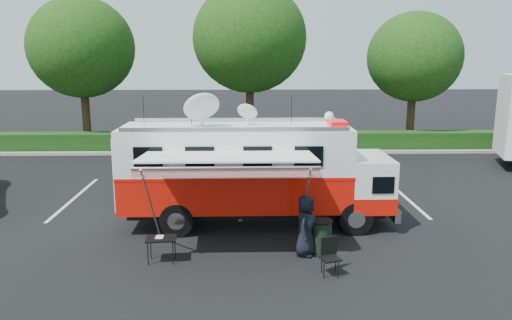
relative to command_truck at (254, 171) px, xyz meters
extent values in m
plane|color=black|center=(0.07, 0.00, -1.66)|extent=(120.00, 120.00, 0.00)
cube|color=#9E998E|center=(4.07, 11.00, -1.59)|extent=(60.00, 0.35, 0.15)
cube|color=black|center=(4.07, 11.90, -1.16)|extent=(60.00, 1.20, 1.00)
cylinder|color=black|center=(-8.93, 13.00, 0.54)|extent=(0.44, 0.44, 4.40)
ellipsoid|color=#14380F|center=(-8.93, 13.00, 3.80)|extent=(5.63, 5.63, 5.35)
cylinder|color=black|center=(0.07, 13.00, 0.74)|extent=(0.44, 0.44, 4.80)
ellipsoid|color=#14380F|center=(0.07, 13.00, 4.29)|extent=(6.14, 6.14, 5.84)
cylinder|color=black|center=(9.07, 13.00, 0.34)|extent=(0.44, 0.44, 4.00)
ellipsoid|color=#14380F|center=(9.07, 13.00, 3.30)|extent=(5.12, 5.12, 4.86)
cube|color=silver|center=(-6.43, 3.00, -1.66)|extent=(0.12, 5.50, 0.01)
cube|color=silver|center=(-0.43, 3.00, -1.66)|extent=(0.12, 5.50, 0.01)
cube|color=silver|center=(5.57, 3.00, -1.66)|extent=(0.12, 5.50, 0.01)
cube|color=black|center=(0.07, 0.00, -1.18)|extent=(7.58, 1.23, 0.26)
cylinder|color=black|center=(2.89, -0.97, -1.18)|extent=(0.97, 0.28, 0.97)
cylinder|color=black|center=(2.89, 0.97, -1.18)|extent=(0.97, 0.28, 0.97)
cylinder|color=black|center=(-2.22, -0.97, -1.18)|extent=(0.97, 0.28, 0.97)
cylinder|color=black|center=(-2.22, 0.97, -1.18)|extent=(0.97, 0.28, 0.97)
cube|color=silver|center=(4.08, 0.00, -1.13)|extent=(0.18, 2.20, 0.35)
cube|color=white|center=(3.42, 0.00, -0.29)|extent=(1.23, 2.20, 1.50)
cube|color=red|center=(3.42, 0.00, -0.82)|extent=(1.25, 2.22, 0.48)
cube|color=black|center=(3.99, 0.00, -0.03)|extent=(0.11, 1.90, 0.62)
cube|color=red|center=(-0.55, 0.00, -0.51)|extent=(6.70, 2.20, 1.06)
cube|color=red|center=(-0.55, 0.00, 0.01)|extent=(6.72, 2.22, 0.09)
cube|color=white|center=(-0.55, 0.00, 0.68)|extent=(6.70, 2.20, 1.23)
cube|color=silver|center=(-0.55, 0.00, 1.33)|extent=(6.70, 2.20, 0.07)
cube|color=#CC0505|center=(2.45, 0.00, 1.45)|extent=(0.48, 0.84, 0.14)
sphere|color=white|center=(2.36, 0.88, 1.54)|extent=(0.30, 0.30, 0.30)
ellipsoid|color=silver|center=(-1.52, -0.13, 1.95)|extent=(1.06, 1.06, 0.32)
ellipsoid|color=silver|center=(-0.19, 0.18, 1.78)|extent=(0.62, 0.62, 0.18)
cylinder|color=black|center=(-3.28, 0.35, 1.78)|extent=(0.02, 0.02, 0.88)
cylinder|color=black|center=(-1.87, 0.35, 1.78)|extent=(0.02, 0.02, 0.88)
cylinder|color=black|center=(1.13, 0.35, 1.78)|extent=(0.02, 0.02, 0.88)
cube|color=white|center=(-0.72, -2.16, 0.90)|extent=(4.41, 2.11, 0.19)
cube|color=red|center=(-0.72, -3.20, 0.74)|extent=(4.41, 0.04, 0.25)
cylinder|color=#B2B2B7|center=(-0.72, -3.22, 0.84)|extent=(4.41, 0.07, 0.07)
cylinder|color=#B2B2B7|center=(-2.68, -2.24, -0.41)|extent=(0.05, 2.30, 2.54)
cylinder|color=#B2B2B7|center=(1.23, -2.24, -0.41)|extent=(0.05, 2.30, 2.54)
imported|color=black|center=(1.26, -2.44, -1.66)|extent=(0.76, 0.92, 1.61)
cube|color=black|center=(-2.38, -2.77, -1.05)|extent=(0.79, 0.58, 0.04)
cylinder|color=black|center=(-2.68, -2.96, -1.35)|extent=(0.02, 0.02, 0.61)
cylinder|color=black|center=(-2.68, -2.57, -1.35)|extent=(0.02, 0.02, 0.61)
cylinder|color=black|center=(-2.07, -2.96, -1.35)|extent=(0.02, 0.02, 0.61)
cylinder|color=black|center=(-2.07, -2.57, -1.35)|extent=(0.02, 0.02, 0.61)
cube|color=silver|center=(-2.43, -2.72, -1.03)|extent=(0.19, 0.26, 0.01)
cube|color=black|center=(1.69, -3.66, -1.24)|extent=(0.53, 0.53, 0.04)
cube|color=black|center=(1.69, -3.46, -1.01)|extent=(0.41, 0.17, 0.46)
cylinder|color=black|center=(1.53, -3.83, -1.45)|extent=(0.02, 0.02, 0.42)
cylinder|color=black|center=(1.53, -3.50, -1.45)|extent=(0.02, 0.02, 0.42)
cylinder|color=black|center=(1.86, -3.83, -1.45)|extent=(0.02, 0.02, 0.42)
cylinder|color=black|center=(1.86, -3.50, -1.45)|extent=(0.02, 0.02, 0.42)
cylinder|color=black|center=(1.70, -2.26, -1.24)|extent=(0.54, 0.54, 0.84)
cylinder|color=black|center=(1.70, -2.26, -0.81)|extent=(0.59, 0.59, 0.04)
camera|label=1|loc=(-0.34, -14.53, 3.42)|focal=35.00mm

